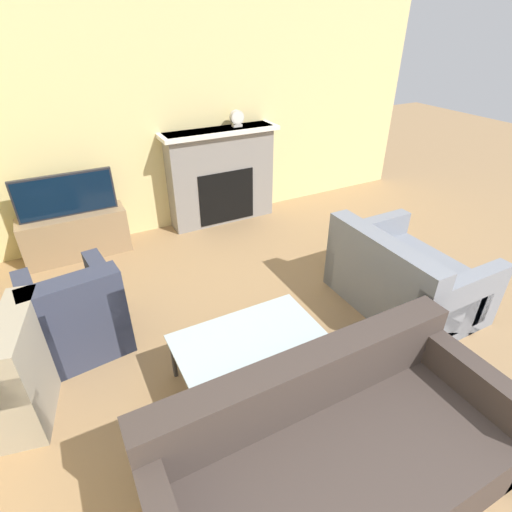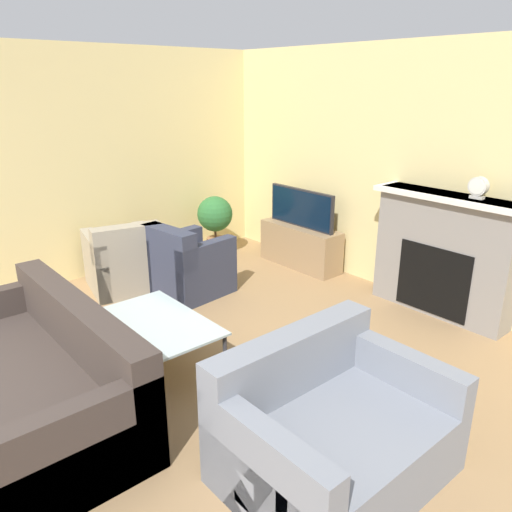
{
  "view_description": "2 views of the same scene",
  "coord_description": "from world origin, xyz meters",
  "px_view_note": "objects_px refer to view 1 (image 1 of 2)",
  "views": [
    {
      "loc": [
        -1.08,
        0.26,
        2.5
      ],
      "look_at": [
        0.33,
        2.94,
        0.65
      ],
      "focal_mm": 28.0,
      "sensor_mm": 36.0,
      "label": 1
    },
    {
      "loc": [
        3.27,
        0.45,
        2.29
      ],
      "look_at": [
        0.18,
        3.1,
        0.86
      ],
      "focal_mm": 35.0,
      "sensor_mm": 36.0,
      "label": 2
    }
  ],
  "objects_px": {
    "couch_loveseat": "(403,279)",
    "couch_sectional": "(334,460)",
    "tv": "(65,195)",
    "armchair_accent": "(76,317)",
    "mantel_clock": "(237,118)",
    "coffee_table": "(250,343)"
  },
  "relations": [
    {
      "from": "armchair_accent",
      "to": "mantel_clock",
      "type": "height_order",
      "value": "mantel_clock"
    },
    {
      "from": "couch_loveseat",
      "to": "armchair_accent",
      "type": "relative_size",
      "value": 1.55
    },
    {
      "from": "tv",
      "to": "coffee_table",
      "type": "xyz_separation_m",
      "value": [
        0.94,
        -2.64,
        -0.4
      ]
    },
    {
      "from": "mantel_clock",
      "to": "armchair_accent",
      "type": "bearing_deg",
      "value": -143.87
    },
    {
      "from": "couch_loveseat",
      "to": "couch_sectional",
      "type": "bearing_deg",
      "value": 124.05
    },
    {
      "from": "couch_sectional",
      "to": "couch_loveseat",
      "type": "height_order",
      "value": "same"
    },
    {
      "from": "tv",
      "to": "armchair_accent",
      "type": "xyz_separation_m",
      "value": [
        -0.18,
        -1.61,
        -0.47
      ]
    },
    {
      "from": "couch_loveseat",
      "to": "mantel_clock",
      "type": "bearing_deg",
      "value": 11.62
    },
    {
      "from": "couch_sectional",
      "to": "couch_loveseat",
      "type": "relative_size",
      "value": 1.6
    },
    {
      "from": "couch_loveseat",
      "to": "coffee_table",
      "type": "bearing_deg",
      "value": 95.29
    },
    {
      "from": "tv",
      "to": "couch_loveseat",
      "type": "bearing_deg",
      "value": -42.54
    },
    {
      "from": "tv",
      "to": "armchair_accent",
      "type": "distance_m",
      "value": 1.69
    },
    {
      "from": "tv",
      "to": "coffee_table",
      "type": "distance_m",
      "value": 2.83
    },
    {
      "from": "couch_sectional",
      "to": "mantel_clock",
      "type": "height_order",
      "value": "mantel_clock"
    },
    {
      "from": "tv",
      "to": "couch_loveseat",
      "type": "height_order",
      "value": "tv"
    },
    {
      "from": "armchair_accent",
      "to": "tv",
      "type": "bearing_deg",
      "value": -102.97
    },
    {
      "from": "couch_loveseat",
      "to": "mantel_clock",
      "type": "distance_m",
      "value": 2.84
    },
    {
      "from": "couch_loveseat",
      "to": "mantel_clock",
      "type": "height_order",
      "value": "mantel_clock"
    },
    {
      "from": "armchair_accent",
      "to": "mantel_clock",
      "type": "relative_size",
      "value": 4.1
    },
    {
      "from": "tv",
      "to": "coffee_table",
      "type": "height_order",
      "value": "tv"
    },
    {
      "from": "coffee_table",
      "to": "mantel_clock",
      "type": "distance_m",
      "value": 3.16
    },
    {
      "from": "couch_sectional",
      "to": "coffee_table",
      "type": "relative_size",
      "value": 1.88
    }
  ]
}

